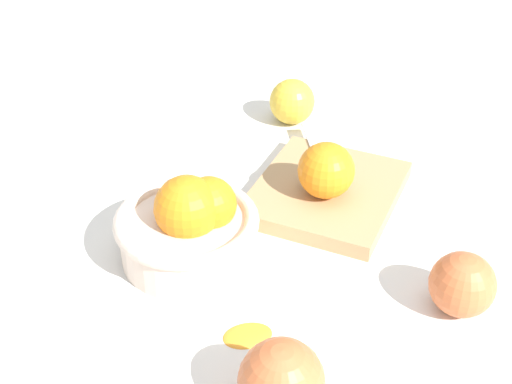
{
  "coord_description": "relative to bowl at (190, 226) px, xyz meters",
  "views": [
    {
      "loc": [
        -0.6,
        -0.3,
        0.53
      ],
      "look_at": [
        -0.01,
        0.08,
        0.04
      ],
      "focal_mm": 49.36,
      "sensor_mm": 36.0,
      "label": 1
    }
  ],
  "objects": [
    {
      "name": "apple_front_left",
      "position": [
        -0.13,
        -0.2,
        -0.0
      ],
      "size": [
        0.08,
        0.08,
        0.08
      ],
      "primitive_type": "sphere",
      "color": "#CC6638",
      "rests_on": "ground_plane"
    },
    {
      "name": "cutting_board",
      "position": [
        0.19,
        -0.08,
        -0.03
      ],
      "size": [
        0.23,
        0.2,
        0.02
      ],
      "primitive_type": "cube",
      "rotation": [
        0.0,
        0.0,
        0.16
      ],
      "color": "tan",
      "rests_on": "ground_plane"
    },
    {
      "name": "orange_on_board",
      "position": [
        0.17,
        -0.08,
        0.01
      ],
      "size": [
        0.07,
        0.07,
        0.07
      ],
      "primitive_type": "sphere",
      "color": "orange",
      "rests_on": "cutting_board"
    },
    {
      "name": "ground_plane",
      "position": [
        0.11,
        -0.11,
        -0.04
      ],
      "size": [
        2.4,
        2.4,
        0.0
      ],
      "primitive_type": "plane",
      "color": "silver"
    },
    {
      "name": "bowl",
      "position": [
        0.0,
        0.0,
        0.0
      ],
      "size": [
        0.17,
        0.17,
        0.11
      ],
      "color": "beige",
      "rests_on": "ground_plane"
    },
    {
      "name": "apple_back_right",
      "position": [
        0.34,
        0.07,
        -0.01
      ],
      "size": [
        0.07,
        0.07,
        0.07
      ],
      "primitive_type": "sphere",
      "color": "gold",
      "rests_on": "ground_plane"
    },
    {
      "name": "citrus_peel",
      "position": [
        -0.07,
        -0.13,
        -0.04
      ],
      "size": [
        0.06,
        0.06,
        0.01
      ],
      "primitive_type": "ellipsoid",
      "rotation": [
        0.0,
        0.0,
        5.56
      ],
      "color": "orange",
      "rests_on": "ground_plane"
    },
    {
      "name": "knife",
      "position": [
        0.24,
        -0.04,
        -0.02
      ],
      "size": [
        0.13,
        0.11,
        0.01
      ],
      "color": "silver",
      "rests_on": "cutting_board"
    },
    {
      "name": "apple_front_center",
      "position": [
        0.08,
        -0.29,
        -0.01
      ],
      "size": [
        0.07,
        0.07,
        0.07
      ],
      "primitive_type": "sphere",
      "color": "#CC6638",
      "rests_on": "ground_plane"
    }
  ]
}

